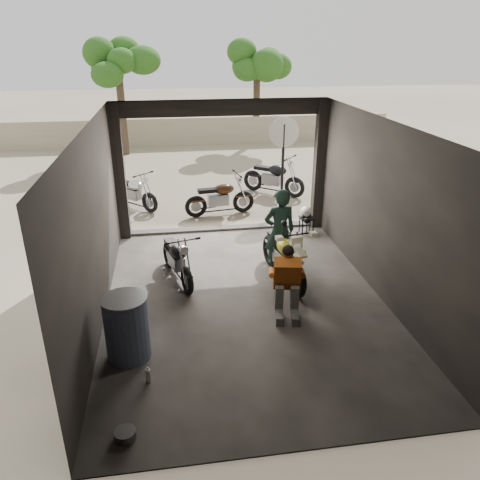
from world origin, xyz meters
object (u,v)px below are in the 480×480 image
object	(u,v)px
rider	(280,232)
oil_drum	(127,328)
outside_bike_b	(220,195)
stool	(307,220)
outside_bike_c	(274,175)
helmet	(306,212)
sign_post	(283,146)
main_bike	(283,252)
mechanic	(287,284)
outside_bike_a	(133,190)
left_bike	(177,256)

from	to	relation	value
rider	oil_drum	xyz separation A→B (m)	(-2.87, -2.43, -0.38)
outside_bike_b	stool	bearing A→B (deg)	-140.63
outside_bike_b	stool	world-z (taller)	outside_bike_b
outside_bike_c	helmet	distance (m)	3.28
outside_bike_c	sign_post	world-z (taller)	sign_post
main_bike	sign_post	bearing A→B (deg)	68.05
main_bike	mechanic	size ratio (longest dim) A/B	1.51
outside_bike_a	helmet	world-z (taller)	outside_bike_a
sign_post	outside_bike_a	bearing A→B (deg)	150.37
main_bike	outside_bike_b	xyz separation A→B (m)	(-0.81, 3.93, -0.04)
mechanic	left_bike	bearing A→B (deg)	149.43
outside_bike_c	rider	world-z (taller)	rider
mechanic	sign_post	distance (m)	5.98
left_bike	stool	distance (m)	3.72
outside_bike_c	helmet	xyz separation A→B (m)	(0.07, -3.28, -0.03)
outside_bike_b	helmet	bearing A→B (deg)	-140.55
oil_drum	outside_bike_c	bearing A→B (deg)	62.82
outside_bike_b	helmet	size ratio (longest dim) A/B	5.76
outside_bike_a	main_bike	bearing A→B (deg)	-102.10
outside_bike_c	stool	world-z (taller)	outside_bike_c
stool	helmet	distance (m)	0.21
rider	sign_post	bearing A→B (deg)	-110.39
oil_drum	sign_post	xyz separation A→B (m)	(3.91, 6.52, 1.21)
outside_bike_a	oil_drum	size ratio (longest dim) A/B	1.59
main_bike	rider	bearing A→B (deg)	81.44
main_bike	outside_bike_a	xyz separation A→B (m)	(-3.16, 4.84, -0.06)
outside_bike_a	rider	xyz separation A→B (m)	(3.16, -4.49, 0.35)
main_bike	mechanic	distance (m)	1.31
left_bike	outside_bike_b	bearing A→B (deg)	55.09
outside_bike_b	main_bike	bearing A→B (deg)	-177.49
rider	stool	distance (m)	2.23
sign_post	mechanic	bearing A→B (deg)	-126.84
main_bike	oil_drum	size ratio (longest dim) A/B	1.80
mechanic	oil_drum	bearing A→B (deg)	-152.78
left_bike	oil_drum	size ratio (longest dim) A/B	1.52
main_bike	outside_bike_a	world-z (taller)	main_bike
main_bike	oil_drum	world-z (taller)	main_bike
outside_bike_c	rider	xyz separation A→B (m)	(-1.03, -5.17, 0.28)
mechanic	stool	xyz separation A→B (m)	(1.37, 3.50, -0.22)
outside_bike_b	rider	world-z (taller)	rider
sign_post	left_bike	bearing A→B (deg)	-151.24
left_bike	outside_bike_c	bearing A→B (deg)	43.61
left_bike	outside_bike_a	xyz separation A→B (m)	(-1.09, 4.53, 0.02)
mechanic	helmet	xyz separation A→B (m)	(1.34, 3.53, -0.02)
outside_bike_b	outside_bike_a	bearing A→B (deg)	59.52
stool	outside_bike_b	bearing A→B (deg)	138.53
main_bike	outside_bike_c	bearing A→B (deg)	70.64
left_bike	rider	world-z (taller)	rider
main_bike	stool	bearing A→B (deg)	54.18
left_bike	main_bike	bearing A→B (deg)	-24.34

